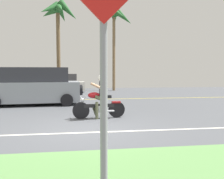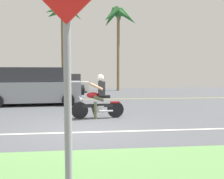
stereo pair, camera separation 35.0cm
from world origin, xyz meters
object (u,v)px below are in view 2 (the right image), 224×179
at_px(motorcyclist, 98,100).
at_px(parked_car_1, 63,84).
at_px(street_sign, 67,84).
at_px(suv_nearby, 37,87).
at_px(palm_tree_0, 118,20).
at_px(palm_tree_2, 63,16).

height_order(motorcyclist, parked_car_1, motorcyclist).
xyz_separation_m(motorcyclist, street_sign, (-0.56, -7.00, 0.96)).
relative_size(motorcyclist, suv_nearby, 0.40).
distance_m(palm_tree_0, palm_tree_2, 5.25).
bearing_deg(palm_tree_0, motorcyclist, -100.65).
bearing_deg(suv_nearby, palm_tree_0, 57.68).
relative_size(parked_car_1, palm_tree_0, 0.59).
bearing_deg(palm_tree_2, suv_nearby, -92.70).
height_order(motorcyclist, street_sign, street_sign).
distance_m(palm_tree_2, street_sign, 21.88).
relative_size(suv_nearby, parked_car_1, 1.11).
height_order(motorcyclist, palm_tree_0, palm_tree_0).
relative_size(palm_tree_0, palm_tree_2, 0.92).
distance_m(motorcyclist, suv_nearby, 5.23).
xyz_separation_m(parked_car_1, palm_tree_2, (-0.18, 2.48, 6.27)).
height_order(motorcyclist, suv_nearby, suv_nearby).
height_order(palm_tree_0, street_sign, palm_tree_0).
bearing_deg(palm_tree_2, palm_tree_0, -12.28).
distance_m(suv_nearby, palm_tree_0, 11.82).
distance_m(motorcyclist, parked_car_1, 11.89).
xyz_separation_m(suv_nearby, palm_tree_0, (5.58, 8.82, 5.55)).
height_order(motorcyclist, palm_tree_2, palm_tree_2).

